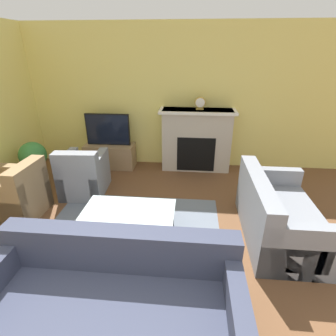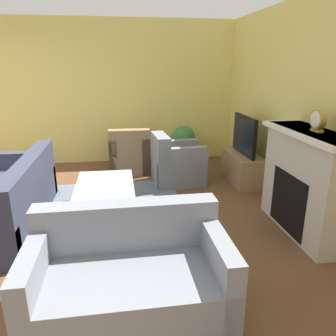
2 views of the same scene
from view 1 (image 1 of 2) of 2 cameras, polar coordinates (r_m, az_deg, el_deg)
The scene contains 12 objects.
wall_back at distance 5.29m, azimuth -1.99°, elevation 14.90°, with size 8.09×0.06×2.70m.
area_rug at distance 3.60m, azimuth -8.07°, elevation -14.17°, with size 2.34×1.94×0.00m.
fireplace at distance 5.19m, azimuth 6.18°, elevation 6.34°, with size 1.43×0.48×1.20m.
tv_stand at distance 5.50m, azimuth -12.43°, elevation 2.67°, with size 0.99×0.43×0.48m.
tv at distance 5.32m, azimuth -12.97°, elevation 8.17°, with size 0.87×0.06×0.62m.
couch_sectional at distance 2.50m, azimuth -11.96°, elevation -27.56°, with size 2.10×0.96×0.82m.
couch_loveseat at distance 3.65m, azimuth 22.63°, elevation -9.76°, with size 0.87×1.50×0.82m.
armchair_by_window at distance 4.39m, azimuth -30.61°, elevation -5.37°, with size 0.85×0.73×0.82m.
armchair_accent at distance 4.58m, azimuth -17.83°, elevation -1.71°, with size 0.72×0.83×0.82m.
coffee_table at distance 3.32m, azimuth -8.75°, elevation -10.01°, with size 1.14×0.74×0.40m.
potted_plant at distance 5.24m, azimuth -27.27°, elevation 2.17°, with size 0.47×0.47×0.75m.
mantel_clock at distance 5.02m, azimuth 7.00°, elevation 13.88°, with size 0.21×0.07×0.24m.
Camera 1 is at (0.66, -0.58, 2.24)m, focal length 28.00 mm.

